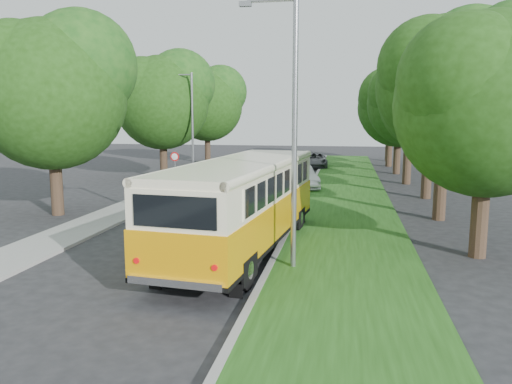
% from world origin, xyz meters
% --- Properties ---
extents(ground, '(120.00, 120.00, 0.00)m').
position_xyz_m(ground, '(0.00, 0.00, 0.00)').
color(ground, '#242427').
rests_on(ground, ground).
extents(curb, '(0.20, 70.00, 0.15)m').
position_xyz_m(curb, '(3.60, 5.00, 0.07)').
color(curb, gray).
rests_on(curb, ground).
extents(grass_verge, '(4.50, 70.00, 0.13)m').
position_xyz_m(grass_verge, '(5.95, 5.00, 0.07)').
color(grass_verge, '#1F4913').
rests_on(grass_verge, ground).
extents(sidewalk, '(2.20, 70.00, 0.12)m').
position_xyz_m(sidewalk, '(-4.80, 5.00, 0.06)').
color(sidewalk, gray).
rests_on(sidewalk, ground).
extents(treeline, '(24.27, 41.91, 9.46)m').
position_xyz_m(treeline, '(3.15, 17.99, 5.93)').
color(treeline, '#332319').
rests_on(treeline, ground).
extents(lamppost_near, '(1.71, 0.16, 8.00)m').
position_xyz_m(lamppost_near, '(4.21, -2.50, 4.37)').
color(lamppost_near, gray).
rests_on(lamppost_near, ground).
extents(lamppost_far, '(1.71, 0.16, 7.50)m').
position_xyz_m(lamppost_far, '(-4.70, 16.00, 4.12)').
color(lamppost_far, gray).
rests_on(lamppost_far, ground).
extents(warning_sign, '(0.56, 0.10, 2.50)m').
position_xyz_m(warning_sign, '(-4.50, 11.98, 1.71)').
color(warning_sign, gray).
rests_on(warning_sign, ground).
extents(vintage_bus, '(3.90, 11.03, 3.21)m').
position_xyz_m(vintage_bus, '(2.41, -0.80, 1.60)').
color(vintage_bus, '#ED9C07').
rests_on(vintage_bus, ground).
extents(car_silver, '(2.91, 4.56, 1.45)m').
position_xyz_m(car_silver, '(1.58, 12.03, 0.72)').
color(car_silver, '#AAA9AE').
rests_on(car_silver, ground).
extents(car_white, '(3.10, 4.88, 1.52)m').
position_xyz_m(car_white, '(2.84, 14.49, 0.76)').
color(car_white, white).
rests_on(car_white, ground).
extents(car_blue, '(1.93, 4.41, 1.26)m').
position_xyz_m(car_blue, '(1.84, 17.71, 0.63)').
color(car_blue, '#12254F').
rests_on(car_blue, ground).
extents(car_grey, '(2.68, 5.06, 1.36)m').
position_xyz_m(car_grey, '(3.00, 27.59, 0.68)').
color(car_grey, '#4F5155').
rests_on(car_grey, ground).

